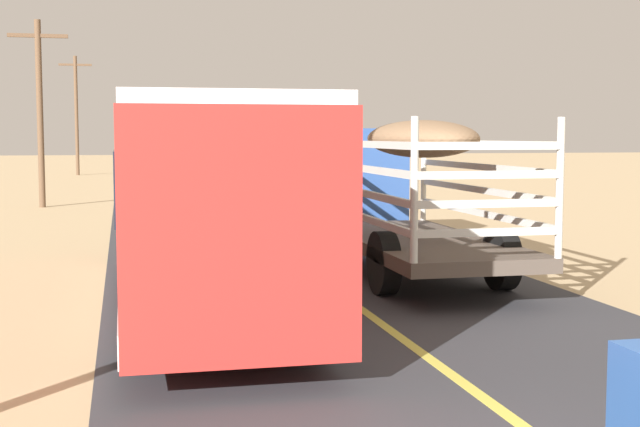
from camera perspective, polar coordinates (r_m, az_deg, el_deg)
name	(u,v)px	position (r m, az deg, el deg)	size (l,w,h in m)	color
livestock_truck	(372,179)	(19.52, 3.41, 2.29)	(2.53, 9.70, 3.02)	#3359A5
bus	(200,200)	(13.79, -7.86, 0.88)	(2.54, 10.00, 3.21)	red
power_pole_mid	(40,107)	(34.99, -17.86, 6.66)	(2.20, 0.24, 7.10)	brown
power_pole_far	(76,112)	(62.70, -15.65, 6.44)	(2.20, 0.24, 8.18)	brown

